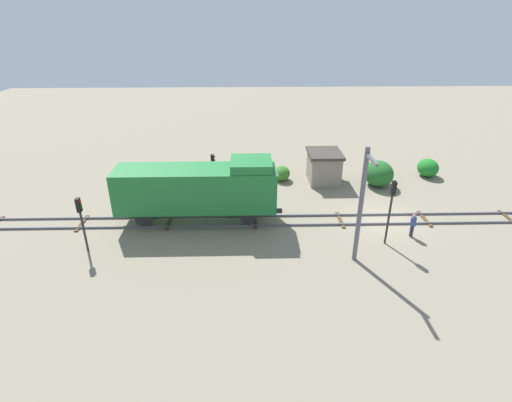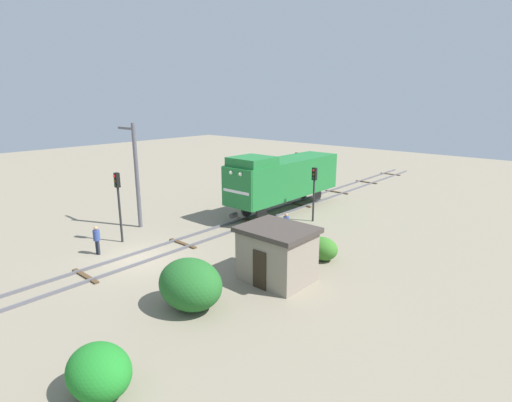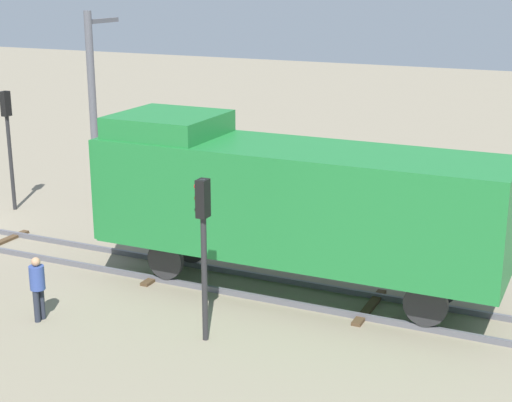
{
  "view_description": "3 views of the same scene",
  "coord_description": "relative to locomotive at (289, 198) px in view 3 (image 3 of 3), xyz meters",
  "views": [
    {
      "loc": [
        -25.53,
        9.99,
        13.92
      ],
      "look_at": [
        -1.12,
        9.33,
        2.2
      ],
      "focal_mm": 28.0,
      "sensor_mm": 36.0,
      "label": 1
    },
    {
      "loc": [
        18.86,
        -11.42,
        8.81
      ],
      "look_at": [
        0.75,
        9.19,
        1.73
      ],
      "focal_mm": 28.0,
      "sensor_mm": 36.0,
      "label": 2
    },
    {
      "loc": [
        18.53,
        20.89,
        8.48
      ],
      "look_at": [
        -0.18,
        12.23,
        2.5
      ],
      "focal_mm": 55.0,
      "sensor_mm": 36.0,
      "label": 3
    }
  ],
  "objects": [
    {
      "name": "locomotive",
      "position": [
        0.0,
        0.0,
        0.0
      ],
      "size": [
        2.9,
        11.6,
        4.6
      ],
      "color": "#1E7233",
      "rests_on": "railway_track"
    },
    {
      "name": "traffic_signal_near",
      "position": [
        -3.2,
        -12.43,
        0.3
      ],
      "size": [
        0.32,
        0.34,
        4.44
      ],
      "color": "#262628",
      "rests_on": "ground"
    },
    {
      "name": "traffic_signal_mid",
      "position": [
        3.4,
        -0.76,
        0.01
      ],
      "size": [
        0.32,
        0.34,
        3.99
      ],
      "color": "#262628",
      "rests_on": "ground"
    },
    {
      "name": "worker_by_signal",
      "position": [
        4.2,
        -5.1,
        -1.78
      ],
      "size": [
        0.38,
        0.38,
        1.7
      ],
      "rotation": [
        0.0,
        0.0,
        1.64
      ],
      "color": "#262B38",
      "rests_on": "ground"
    },
    {
      "name": "catenary_mast",
      "position": [
        -5.07,
        -9.93,
        1.09
      ],
      "size": [
        1.94,
        0.28,
        7.24
      ],
      "color": "#595960",
      "rests_on": "ground"
    }
  ]
}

